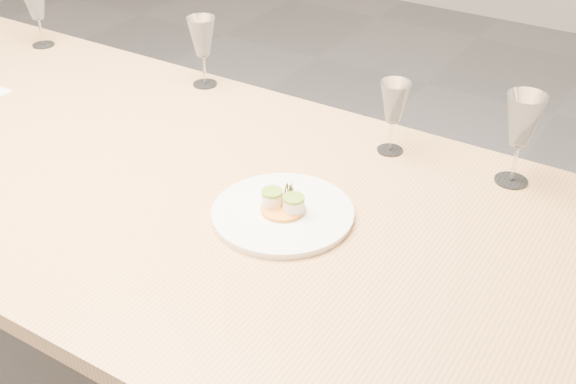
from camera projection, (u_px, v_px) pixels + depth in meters
The scene contains 7 objects.
ground at pixel (120, 364), 2.15m from camera, with size 7.00×7.00×0.00m, color slate.
dining_table at pixel (85, 169), 1.78m from camera, with size 2.40×1.00×0.75m.
dinner_plate at pixel (283, 212), 1.48m from camera, with size 0.29×0.29×0.08m.
wine_glass_0 at pixel (35, 3), 2.20m from camera, with size 0.08×0.08×0.20m.
wine_glass_1 at pixel (202, 39), 1.95m from camera, with size 0.08×0.08×0.19m.
wine_glass_2 at pixel (394, 104), 1.65m from camera, with size 0.07×0.07×0.18m.
wine_glass_3 at pixel (523, 122), 1.52m from camera, with size 0.08×0.08×0.21m.
Camera 1 is at (1.23, -1.02, 1.61)m, focal length 45.00 mm.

